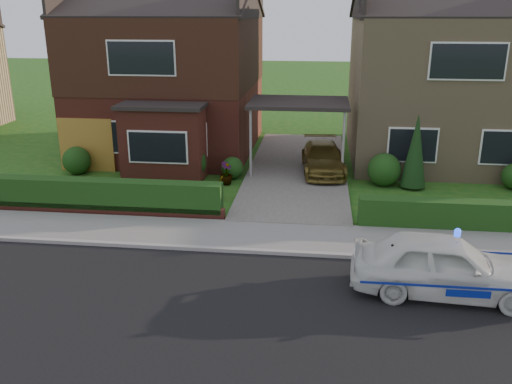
# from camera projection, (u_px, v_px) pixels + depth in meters

# --- Properties ---
(ground) EXTENTS (120.00, 120.00, 0.00)m
(ground) POSITION_uv_depth(u_px,v_px,m) (273.00, 317.00, 11.27)
(ground) COLOR #185216
(ground) RESTS_ON ground
(road) EXTENTS (60.00, 6.00, 0.02)m
(road) POSITION_uv_depth(u_px,v_px,m) (273.00, 317.00, 11.27)
(road) COLOR black
(road) RESTS_ON ground
(kerb) EXTENTS (60.00, 0.16, 0.12)m
(kerb) POSITION_uv_depth(u_px,v_px,m) (283.00, 253.00, 14.13)
(kerb) COLOR #9E9993
(kerb) RESTS_ON ground
(sidewalk) EXTENTS (60.00, 2.00, 0.10)m
(sidewalk) POSITION_uv_depth(u_px,v_px,m) (286.00, 237.00, 15.12)
(sidewalk) COLOR slate
(sidewalk) RESTS_ON ground
(driveway) EXTENTS (3.80, 12.00, 0.12)m
(driveway) POSITION_uv_depth(u_px,v_px,m) (297.00, 169.00, 21.61)
(driveway) COLOR #666059
(driveway) RESTS_ON ground
(house_left) EXTENTS (7.50, 9.53, 7.25)m
(house_left) POSITION_uv_depth(u_px,v_px,m) (171.00, 64.00, 23.79)
(house_left) COLOR brown
(house_left) RESTS_ON ground
(house_right) EXTENTS (7.50, 8.06, 7.25)m
(house_right) POSITION_uv_depth(u_px,v_px,m) (441.00, 71.00, 22.63)
(house_right) COLOR #A08862
(house_right) RESTS_ON ground
(carport_link) EXTENTS (3.80, 3.00, 2.77)m
(carport_link) POSITION_uv_depth(u_px,v_px,m) (299.00, 104.00, 20.74)
(carport_link) COLOR black
(carport_link) RESTS_ON ground
(garage_door) EXTENTS (2.20, 0.10, 2.10)m
(garage_door) POSITION_uv_depth(u_px,v_px,m) (86.00, 145.00, 21.23)
(garage_door) COLOR olive
(garage_door) RESTS_ON ground
(dwarf_wall) EXTENTS (7.70, 0.25, 0.36)m
(dwarf_wall) POSITION_uv_depth(u_px,v_px,m) (103.00, 210.00, 16.85)
(dwarf_wall) COLOR brown
(dwarf_wall) RESTS_ON ground
(hedge_left) EXTENTS (7.50, 0.55, 0.90)m
(hedge_left) POSITION_uv_depth(u_px,v_px,m) (105.00, 213.00, 17.05)
(hedge_left) COLOR #143711
(hedge_left) RESTS_ON ground
(hedge_right) EXTENTS (7.50, 0.55, 0.80)m
(hedge_right) POSITION_uv_depth(u_px,v_px,m) (489.00, 231.00, 15.66)
(hedge_right) COLOR #143711
(hedge_right) RESTS_ON ground
(shrub_left_far) EXTENTS (1.08, 1.08, 1.08)m
(shrub_left_far) POSITION_uv_depth(u_px,v_px,m) (77.00, 160.00, 20.99)
(shrub_left_far) COLOR #143711
(shrub_left_far) RESTS_ON ground
(shrub_left_mid) EXTENTS (1.32, 1.32, 1.32)m
(shrub_left_mid) POSITION_uv_depth(u_px,v_px,m) (189.00, 162.00, 20.26)
(shrub_left_mid) COLOR #143711
(shrub_left_mid) RESTS_ON ground
(shrub_left_near) EXTENTS (0.84, 0.84, 0.84)m
(shrub_left_near) POSITION_uv_depth(u_px,v_px,m) (232.00, 168.00, 20.44)
(shrub_left_near) COLOR #143711
(shrub_left_near) RESTS_ON ground
(shrub_right_near) EXTENTS (1.20, 1.20, 1.20)m
(shrub_right_near) POSITION_uv_depth(u_px,v_px,m) (384.00, 170.00, 19.57)
(shrub_right_near) COLOR #143711
(shrub_right_near) RESTS_ON ground
(conifer_a) EXTENTS (0.90, 0.90, 2.60)m
(conifer_a) POSITION_uv_depth(u_px,v_px,m) (415.00, 153.00, 19.05)
(conifer_a) COLOR black
(conifer_a) RESTS_ON ground
(police_car) EXTENTS (3.75, 4.19, 1.55)m
(police_car) POSITION_uv_depth(u_px,v_px,m) (444.00, 266.00, 12.00)
(police_car) COLOR silver
(police_car) RESTS_ON ground
(driveway_car) EXTENTS (1.85, 3.92, 1.11)m
(driveway_car) POSITION_uv_depth(u_px,v_px,m) (323.00, 158.00, 20.85)
(driveway_car) COLOR brown
(driveway_car) RESTS_ON driveway
(potted_plant_a) EXTENTS (0.40, 0.32, 0.66)m
(potted_plant_a) POSITION_uv_depth(u_px,v_px,m) (147.00, 199.00, 17.33)
(potted_plant_a) COLOR gray
(potted_plant_a) RESTS_ON ground
(potted_plant_b) EXTENTS (0.57, 0.55, 0.81)m
(potted_plant_b) POSITION_uv_depth(u_px,v_px,m) (218.00, 188.00, 18.18)
(potted_plant_b) COLOR gray
(potted_plant_b) RESTS_ON ground
(potted_plant_c) EXTENTS (0.60, 0.60, 0.84)m
(potted_plant_c) POSITION_uv_depth(u_px,v_px,m) (226.00, 174.00, 19.72)
(potted_plant_c) COLOR gray
(potted_plant_c) RESTS_ON ground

